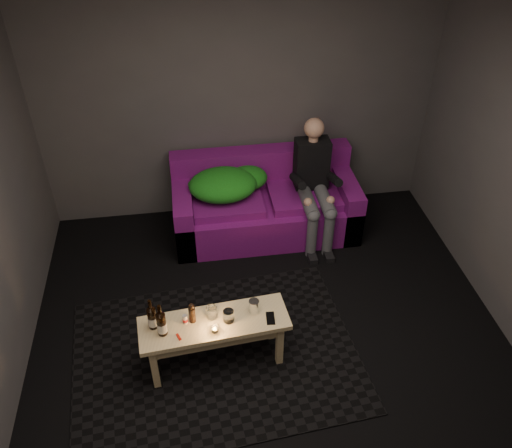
{
  "coord_description": "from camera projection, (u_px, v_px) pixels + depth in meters",
  "views": [
    {
      "loc": [
        -0.56,
        -2.7,
        3.61
      ],
      "look_at": [
        -0.0,
        1.1,
        0.62
      ],
      "focal_mm": 38.0,
      "sensor_mm": 36.0,
      "label": 1
    }
  ],
  "objects": [
    {
      "name": "salt_shaker",
      "position": [
        185.0,
        319.0,
        4.11
      ],
      "size": [
        0.04,
        0.04,
        0.08
      ],
      "primitive_type": "cylinder",
      "rotation": [
        0.0,
        0.0,
        -0.03
      ],
      "color": "silver",
      "rests_on": "coffee_table"
    },
    {
      "name": "green_blanket",
      "position": [
        227.0,
        183.0,
        5.41
      ],
      "size": [
        0.82,
        0.56,
        0.28
      ],
      "color": "#1D7715",
      "rests_on": "sofa"
    },
    {
      "name": "tealight",
      "position": [
        215.0,
        329.0,
        4.06
      ],
      "size": [
        0.05,
        0.05,
        0.04
      ],
      "color": "white",
      "rests_on": "coffee_table"
    },
    {
      "name": "rug",
      "position": [
        216.0,
        355.0,
        4.47
      ],
      "size": [
        2.44,
        1.86,
        0.01
      ],
      "primitive_type": "cube",
      "rotation": [
        0.0,
        0.0,
        0.08
      ],
      "color": "black",
      "rests_on": "floor"
    },
    {
      "name": "steel_cup",
      "position": [
        254.0,
        306.0,
        4.2
      ],
      "size": [
        0.08,
        0.08,
        0.11
      ],
      "primitive_type": "cylinder",
      "rotation": [
        0.0,
        0.0,
        -0.0
      ],
      "color": "silver",
      "rests_on": "coffee_table"
    },
    {
      "name": "room",
      "position": [
        270.0,
        162.0,
        3.75
      ],
      "size": [
        4.5,
        4.5,
        4.5
      ],
      "color": "silver",
      "rests_on": "ground"
    },
    {
      "name": "red_lighter",
      "position": [
        179.0,
        337.0,
        4.02
      ],
      "size": [
        0.04,
        0.07,
        0.01
      ],
      "primitive_type": "cube",
      "rotation": [
        0.0,
        0.0,
        0.37
      ],
      "color": "#B4160B",
      "rests_on": "coffee_table"
    },
    {
      "name": "smartphone",
      "position": [
        270.0,
        318.0,
        4.17
      ],
      "size": [
        0.07,
        0.13,
        0.01
      ],
      "primitive_type": "cube",
      "rotation": [
        0.0,
        0.0,
        -0.08
      ],
      "color": "black",
      "rests_on": "coffee_table"
    },
    {
      "name": "beer_bottle_a",
      "position": [
        152.0,
        317.0,
        4.04
      ],
      "size": [
        0.07,
        0.07,
        0.28
      ],
      "color": "black",
      "rests_on": "coffee_table"
    },
    {
      "name": "sofa",
      "position": [
        264.0,
        205.0,
        5.65
      ],
      "size": [
        1.87,
        0.84,
        0.8
      ],
      "color": "#760F72",
      "rests_on": "floor"
    },
    {
      "name": "floor",
      "position": [
        276.0,
        366.0,
        4.39
      ],
      "size": [
        4.5,
        4.5,
        0.0
      ],
      "primitive_type": "plane",
      "color": "black",
      "rests_on": "ground"
    },
    {
      "name": "person",
      "position": [
        314.0,
        181.0,
        5.37
      ],
      "size": [
        0.34,
        0.78,
        1.25
      ],
      "color": "black",
      "rests_on": "sofa"
    },
    {
      "name": "tumbler_back",
      "position": [
        212.0,
        312.0,
        4.15
      ],
      "size": [
        0.11,
        0.11,
        0.1
      ],
      "primitive_type": "cylinder",
      "rotation": [
        0.0,
        0.0,
        0.34
      ],
      "color": "white",
      "rests_on": "coffee_table"
    },
    {
      "name": "coffee_table",
      "position": [
        214.0,
        329.0,
        4.2
      ],
      "size": [
        1.18,
        0.46,
        0.47
      ],
      "rotation": [
        0.0,
        0.0,
        0.08
      ],
      "color": "#D2B37B",
      "rests_on": "rug"
    },
    {
      "name": "tumbler_front",
      "position": [
        229.0,
        316.0,
        4.12
      ],
      "size": [
        0.09,
        0.09,
        0.1
      ],
      "primitive_type": "cylinder",
      "rotation": [
        0.0,
        0.0,
        -0.1
      ],
      "color": "white",
      "rests_on": "coffee_table"
    },
    {
      "name": "pepper_mill",
      "position": [
        192.0,
        315.0,
        4.11
      ],
      "size": [
        0.07,
        0.07,
        0.14
      ],
      "primitive_type": "cylinder",
      "rotation": [
        0.0,
        0.0,
        -0.43
      ],
      "color": "black",
      "rests_on": "coffee_table"
    },
    {
      "name": "beer_bottle_b",
      "position": [
        161.0,
        323.0,
        3.99
      ],
      "size": [
        0.07,
        0.07,
        0.3
      ],
      "color": "black",
      "rests_on": "coffee_table"
    }
  ]
}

